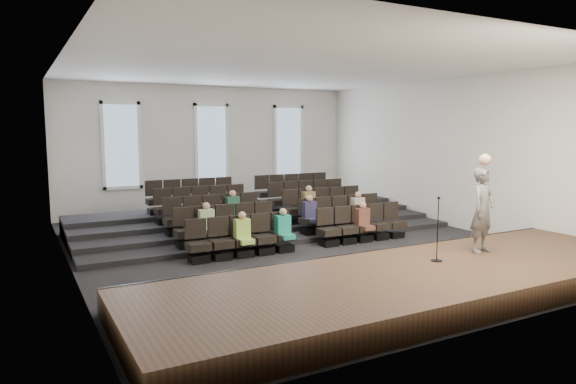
# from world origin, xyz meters

# --- Properties ---
(ground) EXTENTS (14.00, 14.00, 0.00)m
(ground) POSITION_xyz_m (0.00, 0.00, 0.00)
(ground) COLOR black
(ground) RESTS_ON ground
(ceiling) EXTENTS (12.00, 14.00, 0.02)m
(ceiling) POSITION_xyz_m (0.00, 0.00, 5.01)
(ceiling) COLOR white
(ceiling) RESTS_ON ground
(wall_back) EXTENTS (12.00, 0.04, 5.00)m
(wall_back) POSITION_xyz_m (0.00, 7.02, 2.50)
(wall_back) COLOR silver
(wall_back) RESTS_ON ground
(wall_front) EXTENTS (12.00, 0.04, 5.00)m
(wall_front) POSITION_xyz_m (0.00, -7.02, 2.50)
(wall_front) COLOR silver
(wall_front) RESTS_ON ground
(wall_left) EXTENTS (0.04, 14.00, 5.00)m
(wall_left) POSITION_xyz_m (-6.02, 0.00, 2.50)
(wall_left) COLOR silver
(wall_left) RESTS_ON ground
(wall_right) EXTENTS (0.04, 14.00, 5.00)m
(wall_right) POSITION_xyz_m (6.02, 0.00, 2.50)
(wall_right) COLOR silver
(wall_right) RESTS_ON ground
(stage) EXTENTS (11.80, 3.60, 0.50)m
(stage) POSITION_xyz_m (0.00, -5.10, 0.25)
(stage) COLOR #482D1F
(stage) RESTS_ON ground
(stage_lip) EXTENTS (11.80, 0.06, 0.52)m
(stage_lip) POSITION_xyz_m (0.00, -3.33, 0.25)
(stage_lip) COLOR black
(stage_lip) RESTS_ON ground
(risers) EXTENTS (11.80, 4.80, 0.60)m
(risers) POSITION_xyz_m (0.00, 3.17, 0.20)
(risers) COLOR black
(risers) RESTS_ON ground
(seating_rows) EXTENTS (6.80, 4.70, 1.67)m
(seating_rows) POSITION_xyz_m (-0.00, 1.54, 0.68)
(seating_rows) COLOR black
(seating_rows) RESTS_ON ground
(windows) EXTENTS (8.44, 0.10, 3.24)m
(windows) POSITION_xyz_m (0.00, 6.95, 2.70)
(windows) COLOR white
(windows) RESTS_ON wall_back
(audience) EXTENTS (5.45, 2.64, 1.10)m
(audience) POSITION_xyz_m (0.00, 0.32, 0.81)
(audience) COLOR #A9D455
(audience) RESTS_ON seating_rows
(speaker) EXTENTS (0.80, 0.62, 1.95)m
(speaker) POSITION_xyz_m (2.30, -4.60, 1.47)
(speaker) COLOR #5E5C59
(speaker) RESTS_ON stage
(mic_stand) EXTENTS (0.23, 0.23, 1.40)m
(mic_stand) POSITION_xyz_m (0.80, -4.73, 0.91)
(mic_stand) COLOR black
(mic_stand) RESTS_ON stage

